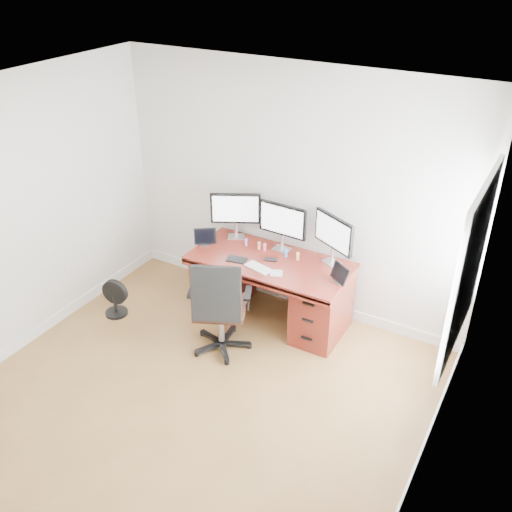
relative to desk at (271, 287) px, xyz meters
The scene contains 20 objects.
ground 1.87m from the desk, 90.00° to the right, with size 4.50×4.50×0.00m, color olive.
back_wall 1.04m from the desk, 90.00° to the left, with size 4.00×0.10×2.70m, color silver.
right_wall 2.80m from the desk, 40.79° to the right, with size 0.10×4.50×2.70m.
desk is the anchor object (origin of this frame).
office_chair 0.77m from the desk, 103.02° to the right, with size 0.76×0.76×1.08m.
floor_fan 1.74m from the desk, 152.62° to the right, with size 0.30×0.25×0.43m.
monitor_left 0.93m from the desk, 157.67° to the left, with size 0.51×0.28×0.53m.
monitor_center 0.72m from the desk, 90.02° to the left, with size 0.55×0.15×0.53m.
monitor_right 0.93m from the desk, 22.33° to the left, with size 0.50×0.28×0.53m.
tablet_left 0.90m from the desk, behind, with size 0.23×0.19×0.19m.
tablet_right 0.90m from the desk, ahead, with size 0.24×0.19×0.19m.
keyboard 0.43m from the desk, 95.76° to the right, with size 0.29×0.13×0.01m, color white.
trackpad 0.46m from the desk, 52.35° to the right, with size 0.12×0.12×0.01m, color #B7B9BE.
drawing_tablet 0.51m from the desk, 147.56° to the right, with size 0.21×0.13×0.01m, color black.
phone 0.35m from the desk, 87.18° to the right, with size 0.14×0.07×0.01m, color black.
figurine_purple 0.56m from the desk, 162.54° to the left, with size 0.04×0.04×0.09m.
figurine_yellow 0.47m from the desk, 150.98° to the left, with size 0.04×0.04×0.09m.
figurine_pink 0.44m from the desk, 140.95° to the left, with size 0.04×0.04×0.09m.
figurine_blue 0.43m from the desk, 47.36° to the left, with size 0.04×0.04×0.09m.
figurine_orange 0.48m from the desk, 25.75° to the left, with size 0.04×0.04×0.09m.
Camera 1 is at (2.41, -2.76, 3.74)m, focal length 40.00 mm.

